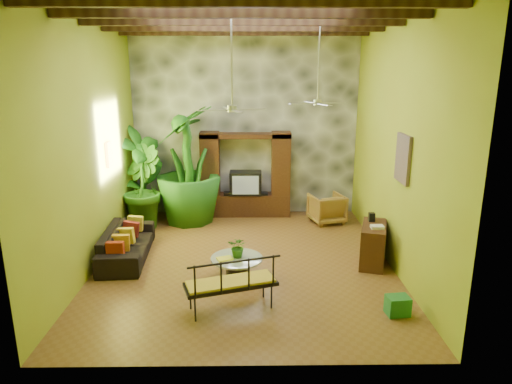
{
  "coord_description": "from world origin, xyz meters",
  "views": [
    {
      "loc": [
        0.12,
        -8.87,
        3.91
      ],
      "look_at": [
        0.24,
        0.2,
        1.45
      ],
      "focal_mm": 32.0,
      "sensor_mm": 36.0,
      "label": 1
    }
  ],
  "objects_px": {
    "iron_bench": "(231,281)",
    "tall_plant_b": "(141,187)",
    "green_bin": "(398,305)",
    "side_console": "(373,244)",
    "wicker_armchair": "(327,208)",
    "tall_plant_c": "(188,165)",
    "ceiling_fan_back": "(318,93)",
    "coffee_table": "(237,264)",
    "tall_plant_a": "(143,175)",
    "ceiling_fan_front": "(232,98)",
    "sofa": "(127,243)",
    "entertainment_center": "(246,181)"
  },
  "relations": [
    {
      "from": "tall_plant_b",
      "to": "tall_plant_c",
      "type": "xyz_separation_m",
      "value": [
        1.13,
        0.43,
        0.48
      ]
    },
    {
      "from": "entertainment_center",
      "to": "wicker_armchair",
      "type": "xyz_separation_m",
      "value": [
        2.13,
        -0.64,
        -0.59
      ]
    },
    {
      "from": "tall_plant_b",
      "to": "side_console",
      "type": "relative_size",
      "value": 1.99
    },
    {
      "from": "iron_bench",
      "to": "tall_plant_b",
      "type": "bearing_deg",
      "value": 101.89
    },
    {
      "from": "sofa",
      "to": "coffee_table",
      "type": "height_order",
      "value": "sofa"
    },
    {
      "from": "wicker_armchair",
      "to": "tall_plant_b",
      "type": "bearing_deg",
      "value": -12.39
    },
    {
      "from": "tall_plant_c",
      "to": "green_bin",
      "type": "height_order",
      "value": "tall_plant_c"
    },
    {
      "from": "ceiling_fan_back",
      "to": "sofa",
      "type": "relative_size",
      "value": 0.84
    },
    {
      "from": "tall_plant_b",
      "to": "iron_bench",
      "type": "bearing_deg",
      "value": -60.33
    },
    {
      "from": "sofa",
      "to": "side_console",
      "type": "relative_size",
      "value": 2.12
    },
    {
      "from": "entertainment_center",
      "to": "tall_plant_a",
      "type": "xyz_separation_m",
      "value": [
        -2.65,
        -0.54,
        0.29
      ]
    },
    {
      "from": "ceiling_fan_back",
      "to": "side_console",
      "type": "height_order",
      "value": "ceiling_fan_back"
    },
    {
      "from": "tall_plant_c",
      "to": "ceiling_fan_front",
      "type": "bearing_deg",
      "value": -66.92
    },
    {
      "from": "wicker_armchair",
      "to": "tall_plant_b",
      "type": "relative_size",
      "value": 0.4
    },
    {
      "from": "iron_bench",
      "to": "side_console",
      "type": "bearing_deg",
      "value": 15.79
    },
    {
      "from": "sofa",
      "to": "tall_plant_b",
      "type": "xyz_separation_m",
      "value": [
        -0.1,
        1.97,
        0.72
      ]
    },
    {
      "from": "green_bin",
      "to": "tall_plant_b",
      "type": "bearing_deg",
      "value": 139.71
    },
    {
      "from": "wicker_armchair",
      "to": "tall_plant_b",
      "type": "xyz_separation_m",
      "value": [
        -4.74,
        -0.31,
        0.66
      ]
    },
    {
      "from": "ceiling_fan_front",
      "to": "coffee_table",
      "type": "distance_m",
      "value": 3.16
    },
    {
      "from": "sofa",
      "to": "iron_bench",
      "type": "distance_m",
      "value": 3.23
    },
    {
      "from": "tall_plant_b",
      "to": "ceiling_fan_front",
      "type": "bearing_deg",
      "value": -46.96
    },
    {
      "from": "sofa",
      "to": "tall_plant_a",
      "type": "relative_size",
      "value": 0.88
    },
    {
      "from": "wicker_armchair",
      "to": "ceiling_fan_back",
      "type": "bearing_deg",
      "value": 51.59
    },
    {
      "from": "tall_plant_a",
      "to": "side_console",
      "type": "relative_size",
      "value": 2.4
    },
    {
      "from": "entertainment_center",
      "to": "sofa",
      "type": "height_order",
      "value": "entertainment_center"
    },
    {
      "from": "tall_plant_a",
      "to": "tall_plant_b",
      "type": "bearing_deg",
      "value": -84.32
    },
    {
      "from": "wicker_armchair",
      "to": "tall_plant_c",
      "type": "relative_size",
      "value": 0.27
    },
    {
      "from": "ceiling_fan_back",
      "to": "sofa",
      "type": "height_order",
      "value": "ceiling_fan_back"
    },
    {
      "from": "side_console",
      "to": "green_bin",
      "type": "distance_m",
      "value": 2.06
    },
    {
      "from": "ceiling_fan_front",
      "to": "tall_plant_a",
      "type": "relative_size",
      "value": 0.74
    },
    {
      "from": "sofa",
      "to": "green_bin",
      "type": "xyz_separation_m",
      "value": [
        5.04,
        -2.4,
        -0.16
      ]
    },
    {
      "from": "wicker_armchair",
      "to": "tall_plant_a",
      "type": "relative_size",
      "value": 0.33
    },
    {
      "from": "tall_plant_a",
      "to": "ceiling_fan_front",
      "type": "bearing_deg",
      "value": -50.78
    },
    {
      "from": "coffee_table",
      "to": "green_bin",
      "type": "bearing_deg",
      "value": -28.28
    },
    {
      "from": "ceiling_fan_front",
      "to": "coffee_table",
      "type": "relative_size",
      "value": 1.86
    },
    {
      "from": "entertainment_center",
      "to": "sofa",
      "type": "distance_m",
      "value": 3.9
    },
    {
      "from": "coffee_table",
      "to": "iron_bench",
      "type": "relative_size",
      "value": 0.62
    },
    {
      "from": "ceiling_fan_back",
      "to": "iron_bench",
      "type": "bearing_deg",
      "value": -119.1
    },
    {
      "from": "entertainment_center",
      "to": "coffee_table",
      "type": "height_order",
      "value": "entertainment_center"
    },
    {
      "from": "ceiling_fan_front",
      "to": "tall_plant_b",
      "type": "bearing_deg",
      "value": 133.04
    },
    {
      "from": "green_bin",
      "to": "tall_plant_c",
      "type": "bearing_deg",
      "value": 130.0
    },
    {
      "from": "ceiling_fan_back",
      "to": "side_console",
      "type": "distance_m",
      "value": 3.44
    },
    {
      "from": "ceiling_fan_back",
      "to": "wicker_armchair",
      "type": "relative_size",
      "value": 2.24
    },
    {
      "from": "sofa",
      "to": "tall_plant_c",
      "type": "bearing_deg",
      "value": -26.85
    },
    {
      "from": "tall_plant_b",
      "to": "wicker_armchair",
      "type": "bearing_deg",
      "value": 3.8
    },
    {
      "from": "wicker_armchair",
      "to": "coffee_table",
      "type": "relative_size",
      "value": 0.83
    },
    {
      "from": "entertainment_center",
      "to": "wicker_armchair",
      "type": "height_order",
      "value": "entertainment_center"
    },
    {
      "from": "wicker_armchair",
      "to": "iron_bench",
      "type": "relative_size",
      "value": 0.52
    },
    {
      "from": "ceiling_fan_back",
      "to": "sofa",
      "type": "distance_m",
      "value": 5.22
    },
    {
      "from": "ceiling_fan_front",
      "to": "coffee_table",
      "type": "height_order",
      "value": "ceiling_fan_front"
    }
  ]
}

